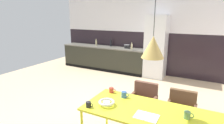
# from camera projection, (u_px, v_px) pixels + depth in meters

# --- Properties ---
(ground_plane) EXTENTS (8.99, 8.99, 0.00)m
(ground_plane) POSITION_uv_depth(u_px,v_px,m) (101.00, 110.00, 4.07)
(ground_plane) COLOR #CEB38B
(back_wall_splashback_dark) EXTENTS (6.92, 0.12, 1.49)m
(back_wall_splashback_dark) POSITION_uv_depth(u_px,v_px,m) (146.00, 53.00, 6.66)
(back_wall_splashback_dark) COLOR black
(back_wall_splashback_dark) RESTS_ON ground
(back_wall_panel_upper) EXTENTS (6.92, 0.12, 1.49)m
(back_wall_panel_upper) POSITION_uv_depth(u_px,v_px,m) (148.00, 10.00, 6.29)
(back_wall_panel_upper) COLOR silver
(back_wall_panel_upper) RESTS_ON back_wall_splashback_dark
(kitchen_counter) EXTENTS (3.40, 0.63, 0.90)m
(kitchen_counter) POSITION_uv_depth(u_px,v_px,m) (103.00, 58.00, 7.16)
(kitchen_counter) COLOR #2C2C22
(kitchen_counter) RESTS_ON ground
(refrigerator_column) EXTENTS (0.68, 0.60, 2.08)m
(refrigerator_column) POSITION_uv_depth(u_px,v_px,m) (156.00, 47.00, 6.09)
(refrigerator_column) COLOR silver
(refrigerator_column) RESTS_ON ground
(dining_table) EXTENTS (1.91, 0.83, 0.76)m
(dining_table) POSITION_uv_depth(u_px,v_px,m) (150.00, 114.00, 2.57)
(dining_table) COLOR yellow
(dining_table) RESTS_ON ground
(armchair_far_side) EXTENTS (0.49, 0.47, 0.81)m
(armchair_far_side) POSITION_uv_depth(u_px,v_px,m) (144.00, 99.00, 3.50)
(armchair_far_side) COLOR brown
(armchair_far_side) RESTS_ON ground
(armchair_near_window) EXTENTS (0.50, 0.48, 0.78)m
(armchair_near_window) POSITION_uv_depth(u_px,v_px,m) (181.00, 108.00, 3.18)
(armchair_near_window) COLOR brown
(armchair_near_window) RESTS_ON ground
(fruit_bowl) EXTENTS (0.25, 0.25, 0.07)m
(fruit_bowl) POSITION_uv_depth(u_px,v_px,m) (107.00, 102.00, 2.72)
(fruit_bowl) COLOR silver
(fruit_bowl) RESTS_ON dining_table
(open_book) EXTENTS (0.31, 0.23, 0.02)m
(open_book) POSITION_uv_depth(u_px,v_px,m) (146.00, 117.00, 2.41)
(open_book) COLOR white
(open_book) RESTS_ON dining_table
(mug_tall_blue) EXTENTS (0.12, 0.08, 0.09)m
(mug_tall_blue) POSITION_uv_depth(u_px,v_px,m) (112.00, 90.00, 3.17)
(mug_tall_blue) COLOR #B23D33
(mug_tall_blue) RESTS_ON dining_table
(mug_glass_clear) EXTENTS (0.12, 0.08, 0.08)m
(mug_glass_clear) POSITION_uv_depth(u_px,v_px,m) (89.00, 104.00, 2.67)
(mug_glass_clear) COLOR black
(mug_glass_clear) RESTS_ON dining_table
(mug_dark_espresso) EXTENTS (0.13, 0.09, 0.10)m
(mug_dark_espresso) POSITION_uv_depth(u_px,v_px,m) (124.00, 95.00, 2.98)
(mug_dark_espresso) COLOR #335B93
(mug_dark_espresso) RESTS_ON dining_table
(mug_short_terracotta) EXTENTS (0.13, 0.08, 0.10)m
(mug_short_terracotta) POSITION_uv_depth(u_px,v_px,m) (187.00, 115.00, 2.37)
(mug_short_terracotta) COLOR #5B8456
(mug_short_terracotta) RESTS_ON dining_table
(cooking_pot) EXTENTS (0.20, 0.20, 0.15)m
(cooking_pot) POSITION_uv_depth(u_px,v_px,m) (127.00, 46.00, 6.65)
(cooking_pot) COLOR black
(cooking_pot) RESTS_ON kitchen_counter
(bottle_oil_tall) EXTENTS (0.07, 0.07, 0.27)m
(bottle_oil_tall) POSITION_uv_depth(u_px,v_px,m) (96.00, 43.00, 7.17)
(bottle_oil_tall) COLOR tan
(bottle_oil_tall) RESTS_ON kitchen_counter
(bottle_vinegar_dark) EXTENTS (0.07, 0.07, 0.30)m
(bottle_vinegar_dark) POSITION_uv_depth(u_px,v_px,m) (111.00, 43.00, 7.04)
(bottle_vinegar_dark) COLOR black
(bottle_vinegar_dark) RESTS_ON kitchen_counter
(bottle_spice_small) EXTENTS (0.06, 0.06, 0.26)m
(bottle_spice_small) POSITION_uv_depth(u_px,v_px,m) (132.00, 47.00, 6.31)
(bottle_spice_small) COLOR tan
(bottle_spice_small) RESTS_ON kitchen_counter
(pendant_lamp_over_table_near) EXTENTS (0.29, 0.29, 1.39)m
(pendant_lamp_over_table_near) POSITION_uv_depth(u_px,v_px,m) (153.00, 47.00, 2.31)
(pendant_lamp_over_table_near) COLOR black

